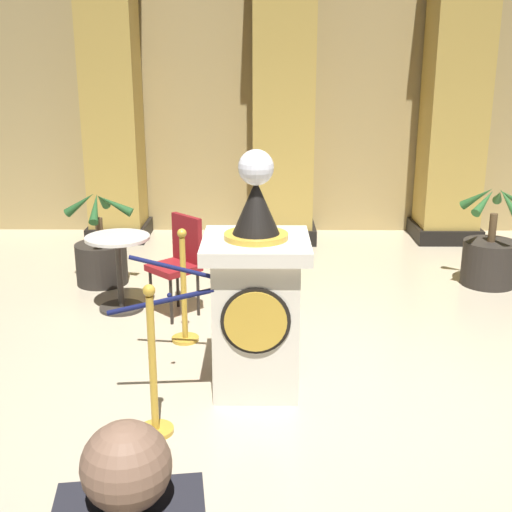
{
  "coord_description": "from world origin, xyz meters",
  "views": [
    {
      "loc": [
        -0.27,
        -4.5,
        2.42
      ],
      "look_at": [
        -0.31,
        0.06,
        1.03
      ],
      "focal_mm": 46.73,
      "sensor_mm": 36.0,
      "label": 1
    }
  ],
  "objects_px": {
    "cafe_table": "(119,263)",
    "pedestal_clock": "(256,298)",
    "stanchion_near": "(184,303)",
    "potted_palm_left": "(101,257)",
    "cafe_chair_red": "(180,257)",
    "stanchion_far": "(154,383)",
    "potted_palm_right": "(490,256)"
  },
  "relations": [
    {
      "from": "pedestal_clock",
      "to": "stanchion_far",
      "type": "xyz_separation_m",
      "value": [
        -0.66,
        -0.65,
        -0.34
      ]
    },
    {
      "from": "stanchion_near",
      "to": "potted_palm_right",
      "type": "bearing_deg",
      "value": 25.94
    },
    {
      "from": "stanchion_far",
      "to": "cafe_chair_red",
      "type": "height_order",
      "value": "stanchion_far"
    },
    {
      "from": "pedestal_clock",
      "to": "potted_palm_right",
      "type": "relative_size",
      "value": 1.61
    },
    {
      "from": "stanchion_near",
      "to": "potted_palm_right",
      "type": "height_order",
      "value": "potted_palm_right"
    },
    {
      "from": "stanchion_near",
      "to": "potted_palm_left",
      "type": "distance_m",
      "value": 1.87
    },
    {
      "from": "stanchion_near",
      "to": "potted_palm_left",
      "type": "relative_size",
      "value": 0.97
    },
    {
      "from": "cafe_table",
      "to": "stanchion_far",
      "type": "bearing_deg",
      "value": -73.06
    },
    {
      "from": "pedestal_clock",
      "to": "stanchion_near",
      "type": "relative_size",
      "value": 1.76
    },
    {
      "from": "stanchion_near",
      "to": "cafe_table",
      "type": "bearing_deg",
      "value": 133.7
    },
    {
      "from": "cafe_chair_red",
      "to": "potted_palm_right",
      "type": "bearing_deg",
      "value": 15.14
    },
    {
      "from": "stanchion_near",
      "to": "cafe_table",
      "type": "xyz_separation_m",
      "value": [
        -0.71,
        0.75,
        0.12
      ]
    },
    {
      "from": "pedestal_clock",
      "to": "stanchion_far",
      "type": "height_order",
      "value": "pedestal_clock"
    },
    {
      "from": "stanchion_far",
      "to": "cafe_table",
      "type": "height_order",
      "value": "stanchion_far"
    },
    {
      "from": "cafe_table",
      "to": "stanchion_near",
      "type": "bearing_deg",
      "value": -46.3
    },
    {
      "from": "pedestal_clock",
      "to": "stanchion_near",
      "type": "distance_m",
      "value": 1.11
    },
    {
      "from": "stanchion_far",
      "to": "potted_palm_left",
      "type": "xyz_separation_m",
      "value": [
        -1.05,
        3.02,
        -0.07
      ]
    },
    {
      "from": "stanchion_near",
      "to": "cafe_chair_red",
      "type": "xyz_separation_m",
      "value": [
        -0.11,
        0.65,
        0.22
      ]
    },
    {
      "from": "cafe_chair_red",
      "to": "pedestal_clock",
      "type": "bearing_deg",
      "value": -63.55
    },
    {
      "from": "potted_palm_left",
      "to": "stanchion_far",
      "type": "bearing_deg",
      "value": -70.87
    },
    {
      "from": "stanchion_near",
      "to": "cafe_chair_red",
      "type": "height_order",
      "value": "stanchion_near"
    },
    {
      "from": "pedestal_clock",
      "to": "cafe_chair_red",
      "type": "xyz_separation_m",
      "value": [
        -0.74,
        1.49,
        -0.14
      ]
    },
    {
      "from": "potted_palm_left",
      "to": "cafe_table",
      "type": "bearing_deg",
      "value": -64.96
    },
    {
      "from": "potted_palm_left",
      "to": "stanchion_near",
      "type": "bearing_deg",
      "value": -54.79
    },
    {
      "from": "stanchion_near",
      "to": "cafe_table",
      "type": "relative_size",
      "value": 1.36
    },
    {
      "from": "potted_palm_left",
      "to": "cafe_table",
      "type": "distance_m",
      "value": 0.88
    },
    {
      "from": "cafe_table",
      "to": "pedestal_clock",
      "type": "bearing_deg",
      "value": -49.69
    },
    {
      "from": "stanchion_far",
      "to": "potted_palm_right",
      "type": "height_order",
      "value": "potted_palm_right"
    },
    {
      "from": "pedestal_clock",
      "to": "stanchion_near",
      "type": "xyz_separation_m",
      "value": [
        -0.63,
        0.84,
        -0.36
      ]
    },
    {
      "from": "pedestal_clock",
      "to": "stanchion_near",
      "type": "height_order",
      "value": "pedestal_clock"
    },
    {
      "from": "stanchion_far",
      "to": "potted_palm_left",
      "type": "distance_m",
      "value": 3.19
    },
    {
      "from": "stanchion_far",
      "to": "stanchion_near",
      "type": "bearing_deg",
      "value": 88.74
    }
  ]
}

